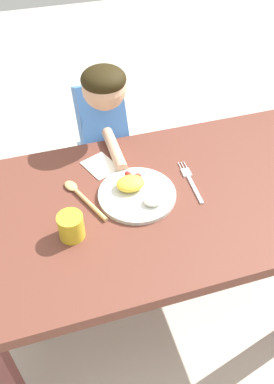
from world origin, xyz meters
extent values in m
plane|color=beige|center=(0.00, 0.00, 0.00)|extent=(8.00, 8.00, 0.00)
cube|color=brown|center=(0.00, 0.00, 0.73)|extent=(1.40, 0.74, 0.04)
cube|color=brown|center=(-0.61, -0.28, 0.35)|extent=(0.07, 0.07, 0.71)
cube|color=brown|center=(0.61, 0.28, 0.35)|extent=(0.07, 0.07, 0.71)
cylinder|color=silver|center=(-0.06, 0.03, 0.76)|extent=(0.27, 0.27, 0.02)
ellipsoid|color=yellow|center=(-0.07, 0.06, 0.79)|extent=(0.10, 0.08, 0.04)
ellipsoid|color=red|center=(-0.04, 0.10, 0.78)|extent=(0.03, 0.02, 0.03)
ellipsoid|color=red|center=(-0.07, 0.12, 0.78)|extent=(0.03, 0.03, 0.03)
ellipsoid|color=white|center=(-0.02, -0.03, 0.78)|extent=(0.06, 0.05, 0.02)
cube|color=silver|center=(0.14, 0.00, 0.76)|extent=(0.02, 0.14, 0.01)
cube|color=silver|center=(0.15, 0.09, 0.76)|extent=(0.03, 0.04, 0.01)
cylinder|color=silver|center=(0.16, 0.13, 0.76)|extent=(0.00, 0.04, 0.00)
cylinder|color=silver|center=(0.15, 0.13, 0.76)|extent=(0.00, 0.04, 0.00)
cylinder|color=silver|center=(0.14, 0.13, 0.76)|extent=(0.00, 0.04, 0.00)
cylinder|color=tan|center=(-0.22, 0.03, 0.76)|extent=(0.08, 0.17, 0.02)
ellipsoid|color=tan|center=(-0.27, 0.14, 0.76)|extent=(0.06, 0.07, 0.01)
cylinder|color=gold|center=(-0.30, -0.08, 0.80)|extent=(0.08, 0.08, 0.09)
cube|color=#43555F|center=(-0.07, 0.56, 0.28)|extent=(0.19, 0.15, 0.57)
cube|color=#3F72BF|center=(-0.07, 0.48, 0.73)|extent=(0.19, 0.30, 0.40)
sphere|color=#D8A884|center=(-0.07, 0.39, 0.97)|extent=(0.16, 0.16, 0.16)
ellipsoid|color=black|center=(-0.07, 0.39, 1.01)|extent=(0.17, 0.17, 0.09)
cylinder|color=#D8A884|center=(-0.07, 0.28, 0.78)|extent=(0.04, 0.24, 0.04)
cube|color=white|center=(-0.14, 0.22, 0.76)|extent=(0.14, 0.15, 0.00)
camera|label=1|loc=(-0.34, -0.90, 1.74)|focal=37.60mm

